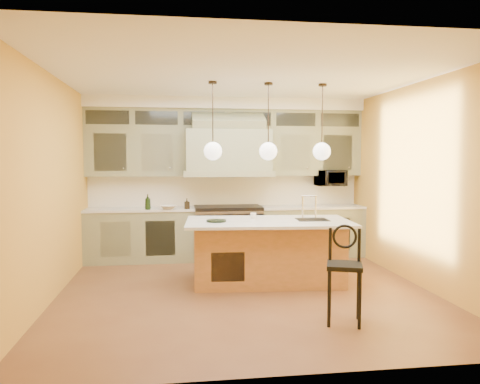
{
  "coord_description": "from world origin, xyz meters",
  "views": [
    {
      "loc": [
        -0.93,
        -6.2,
        1.81
      ],
      "look_at": [
        0.02,
        0.7,
        1.32
      ],
      "focal_mm": 35.0,
      "sensor_mm": 36.0,
      "label": 1
    }
  ],
  "objects": [
    {
      "name": "pendant_left",
      "position": [
        -0.4,
        0.45,
        1.95
      ],
      "size": [
        0.26,
        0.26,
        1.11
      ],
      "color": "#2D2319",
      "rests_on": "ceiling"
    },
    {
      "name": "ceiling",
      "position": [
        0.0,
        0.0,
        2.9
      ],
      "size": [
        5.0,
        5.0,
        0.0
      ],
      "primitive_type": "plane",
      "rotation": [
        3.14,
        0.0,
        0.0
      ],
      "color": "white",
      "rests_on": "wall_back"
    },
    {
      "name": "fruit_bowl",
      "position": [
        -1.06,
        1.92,
        0.97
      ],
      "size": [
        0.3,
        0.3,
        0.07
      ],
      "primitive_type": "imported",
      "rotation": [
        0.0,
        0.0,
        0.05
      ],
      "color": "silver",
      "rests_on": "back_cabinetry"
    },
    {
      "name": "pendant_center",
      "position": [
        0.4,
        0.45,
        1.95
      ],
      "size": [
        0.26,
        0.26,
        1.11
      ],
      "color": "#2D2319",
      "rests_on": "ceiling"
    },
    {
      "name": "cup",
      "position": [
        0.21,
        0.64,
        0.96
      ],
      "size": [
        0.09,
        0.09,
        0.09
      ],
      "primitive_type": "imported",
      "rotation": [
        0.0,
        0.0,
        -0.0
      ],
      "color": "white",
      "rests_on": "kitchen_island"
    },
    {
      "name": "wall_front",
      "position": [
        0.0,
        -2.5,
        1.45
      ],
      "size": [
        5.0,
        0.0,
        5.0
      ],
      "primitive_type": "plane",
      "rotation": [
        -1.57,
        0.0,
        0.0
      ],
      "color": "gold",
      "rests_on": "ground"
    },
    {
      "name": "back_cabinetry",
      "position": [
        0.0,
        2.23,
        1.43
      ],
      "size": [
        5.0,
        0.77,
        2.9
      ],
      "color": "gray",
      "rests_on": "floor"
    },
    {
      "name": "microwave",
      "position": [
        1.95,
        2.25,
        1.45
      ],
      "size": [
        0.54,
        0.37,
        0.3
      ],
      "primitive_type": "imported",
      "color": "black",
      "rests_on": "back_cabinetry"
    },
    {
      "name": "wall_right",
      "position": [
        2.5,
        0.0,
        1.45
      ],
      "size": [
        0.0,
        5.0,
        5.0
      ],
      "primitive_type": "plane",
      "rotation": [
        1.57,
        0.0,
        -1.57
      ],
      "color": "gold",
      "rests_on": "ground"
    },
    {
      "name": "counter_stool",
      "position": [
        0.91,
        -1.32,
        0.61
      ],
      "size": [
        0.48,
        0.48,
        1.08
      ],
      "rotation": [
        0.0,
        0.0,
        -0.34
      ],
      "color": "black",
      "rests_on": "floor"
    },
    {
      "name": "wall_back",
      "position": [
        0.0,
        2.5,
        1.45
      ],
      "size": [
        5.0,
        0.0,
        5.0
      ],
      "primitive_type": "plane",
      "rotation": [
        1.57,
        0.0,
        0.0
      ],
      "color": "gold",
      "rests_on": "ground"
    },
    {
      "name": "oil_bottle_a",
      "position": [
        -1.41,
        1.92,
        1.07
      ],
      "size": [
        0.1,
        0.1,
        0.27
      ],
      "primitive_type": "imported",
      "rotation": [
        0.0,
        0.0,
        0.0
      ],
      "color": "black",
      "rests_on": "back_cabinetry"
    },
    {
      "name": "oil_bottle_b",
      "position": [
        -0.74,
        1.92,
        1.03
      ],
      "size": [
        0.1,
        0.1,
        0.19
      ],
      "primitive_type": "imported",
      "rotation": [
        0.0,
        0.0,
        0.16
      ],
      "color": "black",
      "rests_on": "back_cabinetry"
    },
    {
      "name": "pendant_right",
      "position": [
        1.2,
        0.45,
        1.95
      ],
      "size": [
        0.26,
        0.26,
        1.11
      ],
      "color": "#2D2319",
      "rests_on": "ceiling"
    },
    {
      "name": "floor",
      "position": [
        0.0,
        0.0,
        0.0
      ],
      "size": [
        5.0,
        5.0,
        0.0
      ],
      "primitive_type": "plane",
      "color": "brown",
      "rests_on": "ground"
    },
    {
      "name": "range",
      "position": [
        0.0,
        2.14,
        0.49
      ],
      "size": [
        1.2,
        0.74,
        0.96
      ],
      "color": "silver",
      "rests_on": "floor"
    },
    {
      "name": "wall_left",
      "position": [
        -2.5,
        0.0,
        1.45
      ],
      "size": [
        0.0,
        5.0,
        5.0
      ],
      "primitive_type": "plane",
      "rotation": [
        1.57,
        0.0,
        1.57
      ],
      "color": "gold",
      "rests_on": "ground"
    },
    {
      "name": "kitchen_island",
      "position": [
        0.41,
        0.45,
        0.47
      ],
      "size": [
        2.45,
        1.43,
        1.35
      ],
      "rotation": [
        0.0,
        0.0,
        -0.08
      ],
      "color": "olive",
      "rests_on": "floor"
    }
  ]
}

